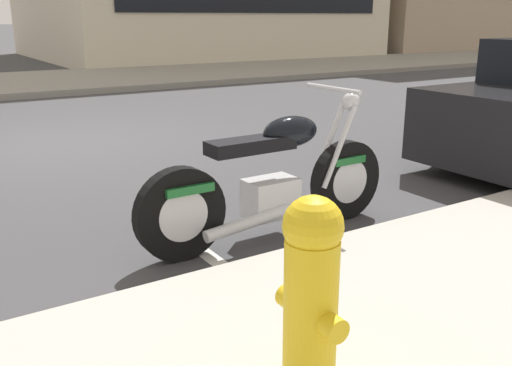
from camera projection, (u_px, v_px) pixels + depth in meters
ground_plane at (58, 144)px, 7.61m from camera, size 260.00×260.00×0.00m
sidewalk_far_curb at (358, 64)px, 19.60m from camera, size 120.00×5.00×0.14m
parking_stall_stripe at (193, 244)px, 4.26m from camera, size 0.12×2.20×0.01m
parked_motorcycle at (273, 182)px, 4.30m from camera, size 2.21×0.62×1.14m
fire_hydrant at (311, 294)px, 2.23m from camera, size 0.24×0.36×0.87m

